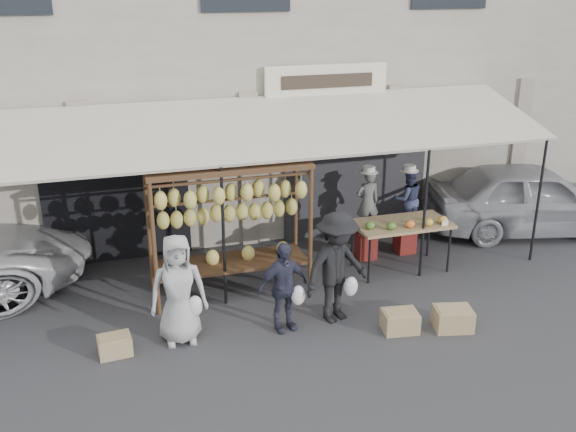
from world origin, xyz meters
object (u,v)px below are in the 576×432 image
Objects in this scene: vendor_right at (408,199)px; sedan at (532,198)px; banana_rack at (230,205)px; customer_mid at (283,287)px; crate_near_b at (453,319)px; customer_left at (178,289)px; customer_right at (337,267)px; crate_near_a at (400,321)px; produce_table at (403,225)px; vendor_left at (367,202)px; crate_far at (115,345)px.

vendor_right reaches higher than sedan.
customer_mid is (0.48, -1.34, -0.87)m from banana_rack.
banana_rack reaches higher than crate_near_b.
customer_left reaches higher than sedan.
customer_right reaches higher than crate_near_a.
crate_near_b is (0.79, -0.18, 0.01)m from crate_near_a.
crate_near_b is at bearing 144.10° from sedan.
customer_mid is at bearing -70.13° from banana_rack.
crate_near_b is 0.13× the size of sedan.
vendor_right is at bearing 21.66° from customer_mid.
produce_table is 3.30× the size of crate_near_a.
vendor_right is 0.72× the size of customer_left.
customer_left reaches higher than crate_near_a.
crate_near_a is at bearing -9.95° from customer_left.
customer_mid is (1.51, -0.12, -0.12)m from customer_left.
produce_table is 2.23m from crate_near_b.
banana_rack reaches higher than sedan.
customer_mid is 0.32× the size of sedan.
vendor_right is at bearing 107.64° from sedan.
customer_mid is (-2.23, -2.05, -0.40)m from vendor_left.
customer_right is 3.89× the size of crate_far.
customer_mid is at bearing 124.55° from sedan.
vendor_right is 3.04m from crate_near_b.
crate_near_a is at bearing 65.34° from vendor_right.
vendor_left is 5.19m from crate_far.
sedan reaches higher than crate_near_a.
banana_rack is 1.48× the size of customer_right.
banana_rack reaches higher than crate_far.
customer_mid reaches higher than produce_table.
crate_near_a is (-0.58, -2.62, -0.95)m from vendor_left.
crate_far is (-4.89, 0.77, -0.03)m from crate_near_b.
customer_mid is 2.52m from crate_far.
sedan is (2.94, 0.20, -0.34)m from vendor_right.
crate_near_a is at bearing 136.97° from sedan.
customer_right is at bearing -143.09° from produce_table.
sedan is at bearing 4.84° from customer_right.
banana_rack reaches higher than vendor_left.
crate_far is at bearing 161.52° from customer_right.
vendor_right reaches higher than crate_near_a.
vendor_right is (0.44, 0.72, 0.20)m from produce_table.
customer_mid is at bearing 42.80° from vendor_left.
customer_mid is at bearing 163.91° from customer_right.
vendor_right reaches higher than crate_near_b.
vendor_right reaches higher than crate_far.
vendor_left is at bearing 77.56° from crate_near_a.
customer_left is 7.82m from sedan.
vendor_right is 3.14m from crate_near_a.
vendor_right is 2.14× the size of crate_near_b.
crate_near_b is at bearing -12.93° from crate_near_a.
vendor_left is at bearing 23.38° from crate_far.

